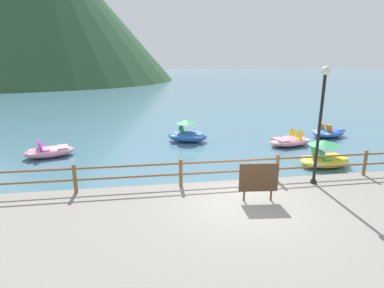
# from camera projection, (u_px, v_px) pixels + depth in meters

# --- Properties ---
(ground_plane) EXTENTS (200.00, 200.00, 0.00)m
(ground_plane) POSITION_uv_depth(u_px,v_px,m) (162.00, 90.00, 47.50)
(ground_plane) COLOR #477084
(promenade_dock) EXTENTS (28.00, 8.00, 0.40)m
(promenade_dock) POSITION_uv_depth(u_px,v_px,m) (273.00, 253.00, 7.23)
(promenade_dock) COLOR gray
(promenade_dock) RESTS_ON ground
(dock_railing) EXTENTS (23.92, 0.12, 0.95)m
(dock_railing) POSITION_uv_depth(u_px,v_px,m) (230.00, 168.00, 10.60)
(dock_railing) COLOR brown
(dock_railing) RESTS_ON promenade_dock
(lamp_post) EXTENTS (0.28, 0.28, 3.94)m
(lamp_post) POSITION_uv_depth(u_px,v_px,m) (321.00, 115.00, 10.13)
(lamp_post) COLOR black
(lamp_post) RESTS_ON promenade_dock
(sign_board) EXTENTS (1.18, 0.16, 1.19)m
(sign_board) POSITION_uv_depth(u_px,v_px,m) (259.00, 178.00, 9.23)
(sign_board) COLOR beige
(sign_board) RESTS_ON promenade_dock
(pedal_boat_0) EXTENTS (2.75, 1.96, 0.82)m
(pedal_boat_0) POSITION_uv_depth(u_px,v_px,m) (290.00, 141.00, 16.84)
(pedal_boat_0) COLOR pink
(pedal_boat_0) RESTS_ON ground
(pedal_boat_1) EXTENTS (2.48, 1.85, 1.27)m
(pedal_boat_1) POSITION_uv_depth(u_px,v_px,m) (187.00, 134.00, 17.59)
(pedal_boat_1) COLOR blue
(pedal_boat_1) RESTS_ON ground
(pedal_boat_2) EXTENTS (2.48, 1.73, 0.85)m
(pedal_boat_2) POSITION_uv_depth(u_px,v_px,m) (50.00, 151.00, 14.86)
(pedal_boat_2) COLOR pink
(pedal_boat_2) RESTS_ON ground
(pedal_boat_3) EXTENTS (2.28, 1.51, 1.18)m
(pedal_boat_3) POSITION_uv_depth(u_px,v_px,m) (325.00, 157.00, 13.57)
(pedal_boat_3) COLOR yellow
(pedal_boat_3) RESTS_ON ground
(pedal_boat_4) EXTENTS (2.51, 1.99, 0.84)m
(pedal_boat_4) POSITION_uv_depth(u_px,v_px,m) (329.00, 132.00, 18.72)
(pedal_boat_4) COLOR blue
(pedal_boat_4) RESTS_ON ground
(cliff_headland) EXTENTS (52.53, 52.53, 30.66)m
(cliff_headland) POSITION_uv_depth(u_px,v_px,m) (53.00, 10.00, 64.86)
(cliff_headland) COLOR #284C2D
(cliff_headland) RESTS_ON ground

